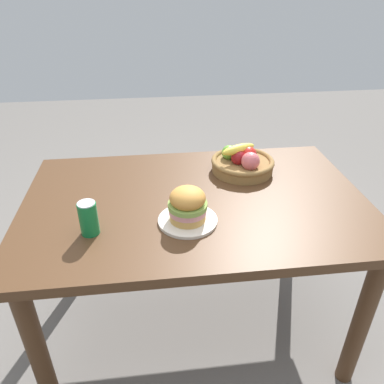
{
  "coord_description": "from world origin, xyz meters",
  "views": [
    {
      "loc": [
        -0.17,
        -1.29,
        1.55
      ],
      "look_at": [
        -0.02,
        -0.05,
        0.81
      ],
      "focal_mm": 34.77,
      "sensor_mm": 36.0,
      "label": 1
    }
  ],
  "objects_px": {
    "plate": "(188,220)",
    "soda_can": "(89,218)",
    "sandwich": "(188,204)",
    "fruit_basket": "(242,162)"
  },
  "relations": [
    {
      "from": "sandwich",
      "to": "fruit_basket",
      "type": "distance_m",
      "value": 0.48
    },
    {
      "from": "plate",
      "to": "soda_can",
      "type": "xyz_separation_m",
      "value": [
        -0.35,
        -0.03,
        0.06
      ]
    },
    {
      "from": "sandwich",
      "to": "soda_can",
      "type": "height_order",
      "value": "sandwich"
    },
    {
      "from": "plate",
      "to": "soda_can",
      "type": "bearing_deg",
      "value": -175.64
    },
    {
      "from": "soda_can",
      "to": "fruit_basket",
      "type": "bearing_deg",
      "value": 31.89
    },
    {
      "from": "sandwich",
      "to": "fruit_basket",
      "type": "bearing_deg",
      "value": 51.79
    },
    {
      "from": "soda_can",
      "to": "fruit_basket",
      "type": "height_order",
      "value": "fruit_basket"
    },
    {
      "from": "plate",
      "to": "fruit_basket",
      "type": "bearing_deg",
      "value": 51.79
    },
    {
      "from": "soda_can",
      "to": "fruit_basket",
      "type": "distance_m",
      "value": 0.76
    },
    {
      "from": "soda_can",
      "to": "fruit_basket",
      "type": "xyz_separation_m",
      "value": [
        0.65,
        0.4,
        -0.01
      ]
    }
  ]
}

